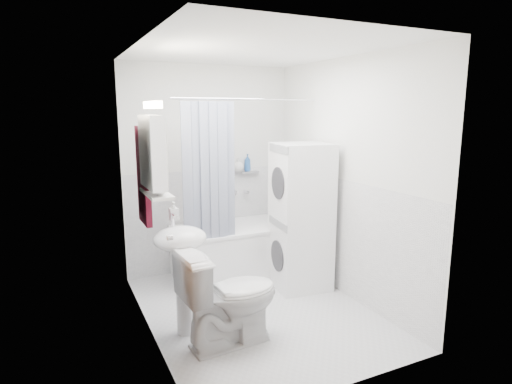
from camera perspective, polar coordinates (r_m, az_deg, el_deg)
name	(u,v)px	position (r m, az deg, el deg)	size (l,w,h in m)	color
floor	(257,310)	(4.26, 0.12, -15.47)	(2.60, 2.60, 0.00)	silver
room_walls	(257,156)	(3.84, 0.13, 4.85)	(2.60, 2.60, 2.60)	silver
wainscot	(244,242)	(4.28, -1.59, -6.67)	(1.98, 2.58, 2.58)	white
door	(170,238)	(3.10, -11.41, -5.99)	(0.05, 2.00, 2.00)	brown
bathtub	(242,247)	(5.01, -1.89, -7.35)	(1.54, 0.73, 0.59)	white
tub_spout	(246,192)	(5.23, -1.38, 0.06)	(0.04, 0.04, 0.12)	silver
curtain_rod	(253,99)	(4.48, -0.41, 12.28)	(0.02, 0.02, 1.72)	silver
shower_curtain	(209,174)	(4.34, -6.23, 2.33)	(0.55, 0.02, 1.45)	#142249
sink	(181,255)	(3.64, -9.92, -8.32)	(0.44, 0.37, 1.04)	white
medicine_cabinet	(153,150)	(3.63, -13.61, 5.45)	(0.13, 0.50, 0.71)	white
shelf	(156,193)	(3.68, -13.13, -0.19)	(0.18, 0.54, 0.03)	silver
shower_caddy	(250,172)	(5.20, -0.84, 2.69)	(0.22, 0.06, 0.02)	silver
towel	(143,174)	(3.91, -14.78, 2.39)	(0.07, 0.37, 0.89)	#510E1F
washer_dryer	(301,216)	(4.57, 5.97, -3.27)	(0.62, 0.61, 1.55)	white
toilet	(230,297)	(3.57, -3.51, -13.79)	(0.46, 0.82, 0.80)	white
soap_pump	(174,216)	(3.92, -10.89, -3.19)	(0.08, 0.17, 0.08)	gray
shelf_bottle	(160,191)	(3.53, -12.63, 0.15)	(0.07, 0.18, 0.07)	gray
shelf_cup	(153,184)	(3.79, -13.57, 1.06)	(0.10, 0.09, 0.10)	gray
shampoo_a	(238,166)	(5.13, -2.37, 3.43)	(0.13, 0.17, 0.13)	gray
shampoo_b	(247,168)	(5.18, -1.14, 3.23)	(0.08, 0.21, 0.08)	#27589D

